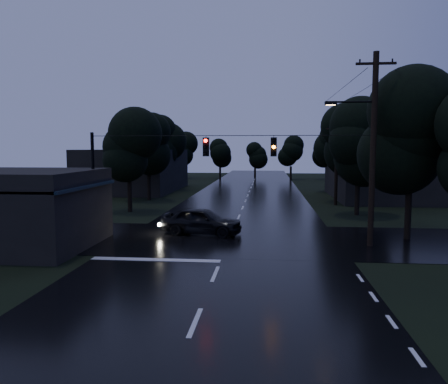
# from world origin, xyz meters

# --- Properties ---
(ground) EXTENTS (160.00, 160.00, 0.00)m
(ground) POSITION_xyz_m (0.00, 0.00, 0.00)
(ground) COLOR black
(ground) RESTS_ON ground
(main_road) EXTENTS (12.00, 120.00, 0.02)m
(main_road) POSITION_xyz_m (0.00, 30.00, 0.00)
(main_road) COLOR black
(main_road) RESTS_ON ground
(cross_street) EXTENTS (60.00, 9.00, 0.02)m
(cross_street) POSITION_xyz_m (0.00, 12.00, 0.00)
(cross_street) COLOR black
(cross_street) RESTS_ON ground
(building_far_right) EXTENTS (10.00, 14.00, 4.40)m
(building_far_right) POSITION_xyz_m (14.00, 34.00, 2.20)
(building_far_right) COLOR black
(building_far_right) RESTS_ON ground
(building_far_left) EXTENTS (10.00, 16.00, 5.00)m
(building_far_left) POSITION_xyz_m (-14.00, 40.00, 2.50)
(building_far_left) COLOR black
(building_far_left) RESTS_ON ground
(utility_pole_main) EXTENTS (3.50, 0.30, 10.00)m
(utility_pole_main) POSITION_xyz_m (7.41, 11.00, 5.26)
(utility_pole_main) COLOR black
(utility_pole_main) RESTS_ON ground
(utility_pole_far) EXTENTS (2.00, 0.30, 7.50)m
(utility_pole_far) POSITION_xyz_m (8.30, 28.00, 3.88)
(utility_pole_far) COLOR black
(utility_pole_far) RESTS_ON ground
(anchor_pole_left) EXTENTS (0.18, 0.18, 6.00)m
(anchor_pole_left) POSITION_xyz_m (-7.50, 11.00, 3.00)
(anchor_pole_left) COLOR black
(anchor_pole_left) RESTS_ON ground
(span_signals) EXTENTS (15.00, 0.37, 1.12)m
(span_signals) POSITION_xyz_m (0.56, 10.99, 5.24)
(span_signals) COLOR black
(span_signals) RESTS_ON ground
(tree_corner_near) EXTENTS (4.48, 4.48, 9.44)m
(tree_corner_near) POSITION_xyz_m (10.00, 13.00, 5.99)
(tree_corner_near) COLOR black
(tree_corner_near) RESTS_ON ground
(tree_left_a) EXTENTS (3.92, 3.92, 8.26)m
(tree_left_a) POSITION_xyz_m (-9.00, 22.00, 5.24)
(tree_left_a) COLOR black
(tree_left_a) RESTS_ON ground
(tree_left_b) EXTENTS (4.20, 4.20, 8.85)m
(tree_left_b) POSITION_xyz_m (-9.60, 30.00, 5.62)
(tree_left_b) COLOR black
(tree_left_b) RESTS_ON ground
(tree_left_c) EXTENTS (4.48, 4.48, 9.44)m
(tree_left_c) POSITION_xyz_m (-10.20, 40.00, 5.99)
(tree_left_c) COLOR black
(tree_left_c) RESTS_ON ground
(tree_right_a) EXTENTS (4.20, 4.20, 8.85)m
(tree_right_a) POSITION_xyz_m (9.00, 22.00, 5.62)
(tree_right_a) COLOR black
(tree_right_a) RESTS_ON ground
(tree_right_b) EXTENTS (4.48, 4.48, 9.44)m
(tree_right_b) POSITION_xyz_m (9.60, 30.00, 5.99)
(tree_right_b) COLOR black
(tree_right_b) RESTS_ON ground
(tree_right_c) EXTENTS (4.76, 4.76, 10.03)m
(tree_right_c) POSITION_xyz_m (10.20, 40.00, 6.37)
(tree_right_c) COLOR black
(tree_right_c) RESTS_ON ground
(car) EXTENTS (5.09, 2.75, 1.64)m
(car) POSITION_xyz_m (-1.80, 13.25, 0.82)
(car) COLOR black
(car) RESTS_ON ground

